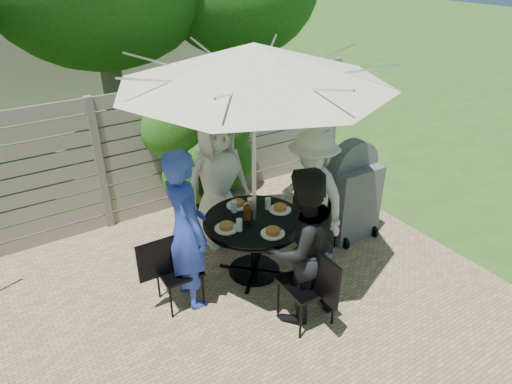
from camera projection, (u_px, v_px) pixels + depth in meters
patio_table at (254, 236)px, 5.22m from camera, size 1.15×1.15×0.74m
umbrella at (254, 64)px, 4.30m from camera, size 2.79×2.79×2.66m
chair_back at (214, 218)px, 6.05m from camera, size 0.42×0.62×0.86m
person_back at (217, 182)px, 5.66m from camera, size 0.86×0.57×1.73m
chair_left at (179, 284)px, 4.87m from camera, size 0.64×0.43×0.88m
person_left at (186, 230)px, 4.64m from camera, size 0.44×0.66×1.79m
chair_front at (307, 299)px, 4.62m from camera, size 0.48×0.71×0.97m
person_front at (301, 248)px, 4.46m from camera, size 0.83×0.65×1.69m
chair_right at (317, 230)px, 5.82m from camera, size 0.61×0.42×0.83m
person_right at (312, 194)px, 5.49m from camera, size 0.62×1.06×1.63m
plate_back at (237, 204)px, 5.37m from camera, size 0.26×0.26×0.06m
plate_left at (226, 227)px, 4.93m from camera, size 0.26×0.26×0.06m
plate_front at (273, 232)px, 4.84m from camera, size 0.26×0.26×0.06m
plate_right at (280, 208)px, 5.28m from camera, size 0.26×0.26×0.06m
glass_back at (234, 207)px, 5.22m from camera, size 0.07×0.07×0.14m
glass_left at (239, 225)px, 4.88m from camera, size 0.07×0.07×0.14m
glass_right at (268, 204)px, 5.28m from camera, size 0.07×0.07×0.14m
syrup_jug at (247, 213)px, 5.08m from camera, size 0.09×0.09×0.16m
coffee_cup at (251, 204)px, 5.30m from camera, size 0.08×0.08×0.12m
bbq_grill at (350, 194)px, 5.91m from camera, size 0.67×0.52×1.35m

